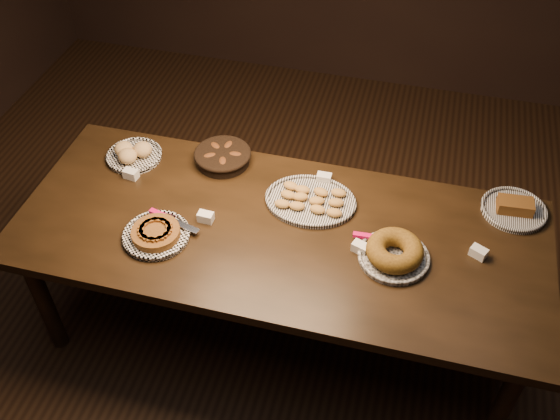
% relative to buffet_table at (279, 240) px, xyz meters
% --- Properties ---
extents(ground, '(5.00, 5.00, 0.00)m').
position_rel_buffet_table_xyz_m(ground, '(0.00, 0.00, -0.68)').
color(ground, black).
rests_on(ground, ground).
extents(buffet_table, '(2.40, 1.00, 0.75)m').
position_rel_buffet_table_xyz_m(buffet_table, '(0.00, 0.00, 0.00)').
color(buffet_table, black).
rests_on(buffet_table, ground).
extents(apple_tart_plate, '(0.33, 0.30, 0.06)m').
position_rel_buffet_table_xyz_m(apple_tart_plate, '(-0.51, -0.19, 0.10)').
color(apple_tart_plate, white).
rests_on(apple_tart_plate, buffet_table).
extents(madeleine_platter, '(0.43, 0.35, 0.05)m').
position_rel_buffet_table_xyz_m(madeleine_platter, '(0.10, 0.20, 0.09)').
color(madeleine_platter, black).
rests_on(madeleine_platter, buffet_table).
extents(bundt_cake_plate, '(0.35, 0.31, 0.10)m').
position_rel_buffet_table_xyz_m(bundt_cake_plate, '(0.52, -0.05, 0.11)').
color(bundt_cake_plate, black).
rests_on(bundt_cake_plate, buffet_table).
extents(croissant_basket, '(0.30, 0.30, 0.07)m').
position_rel_buffet_table_xyz_m(croissant_basket, '(-0.39, 0.38, 0.11)').
color(croissant_basket, black).
rests_on(croissant_basket, buffet_table).
extents(bread_roll_plate, '(0.28, 0.28, 0.09)m').
position_rel_buffet_table_xyz_m(bread_roll_plate, '(-0.84, 0.29, 0.11)').
color(bread_roll_plate, white).
rests_on(bread_roll_plate, buffet_table).
extents(loaf_plate, '(0.30, 0.30, 0.07)m').
position_rel_buffet_table_xyz_m(loaf_plate, '(1.02, 0.38, 0.09)').
color(loaf_plate, black).
rests_on(loaf_plate, buffet_table).
extents(tent_cards, '(1.74, 0.46, 0.04)m').
position_rel_buffet_table_xyz_m(tent_cards, '(0.05, 0.10, 0.10)').
color(tent_cards, white).
rests_on(tent_cards, buffet_table).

